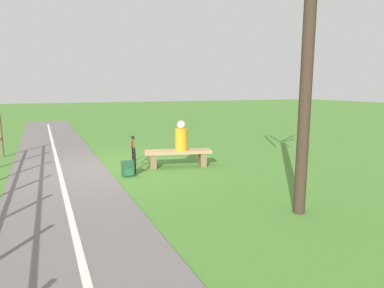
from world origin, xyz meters
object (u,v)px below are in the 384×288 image
bench (178,155)px  tree_far_right (307,66)px  bicycle (134,156)px  person_seated (181,137)px  backpack (128,169)px

bench → tree_far_right: size_ratio=0.34×
tree_far_right → bicycle: bearing=-64.0°
tree_far_right → person_seated: bearing=-78.9°
tree_far_right → bench: bearing=-77.7°
person_seated → backpack: 1.72m
bicycle → person_seated: bearing=88.8°
backpack → tree_far_right: (-2.29, 3.41, 2.27)m
backpack → tree_far_right: 4.69m
bicycle → tree_far_right: tree_far_right is taller
bench → backpack: bearing=31.0°
bicycle → backpack: 0.78m
bench → person_seated: person_seated is taller
bench → backpack: bench is taller
bench → tree_far_right: (-0.85, 3.92, 2.14)m
bench → tree_far_right: 4.55m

